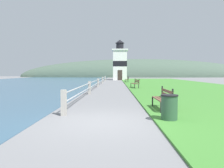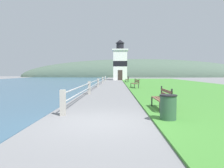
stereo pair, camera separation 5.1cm
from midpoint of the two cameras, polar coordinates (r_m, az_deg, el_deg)
name	(u,v)px [view 1 (the left image)]	position (r m, az deg, el deg)	size (l,w,h in m)	color
ground_plane	(104,122)	(6.81, -2.43, -9.95)	(160.00, 160.00, 0.00)	slate
grass_verge	(179,86)	(26.00, 17.00, -0.40)	(12.00, 54.97, 0.06)	#428433
seawall_railing	(98,82)	(22.79, -3.69, 0.58)	(0.18, 30.33, 0.92)	#A8A399
park_bench_near	(163,97)	(8.96, 13.08, -3.40)	(0.50, 1.71, 0.94)	brown
park_bench_midway	(135,83)	(21.08, 6.09, 0.32)	(0.71, 1.77, 0.94)	brown
park_bench_far	(127,79)	(33.82, 3.93, 1.35)	(0.51, 1.70, 0.94)	brown
lighthouse	(120,63)	(44.54, 2.03, 5.58)	(3.16, 3.16, 8.14)	white
trash_bin	(169,108)	(7.05, 14.53, -6.09)	(0.54, 0.54, 0.84)	#2D5138
distant_hillside	(139,77)	(73.68, 6.92, 1.83)	(80.00, 16.00, 12.00)	#475B4C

